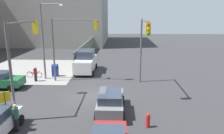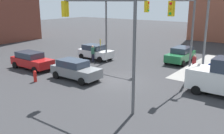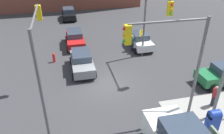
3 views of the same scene
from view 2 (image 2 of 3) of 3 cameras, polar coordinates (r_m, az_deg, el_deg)
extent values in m
plane|color=#333335|center=(20.60, 0.85, -3.06)|extent=(120.00, 120.00, 0.00)
cylinder|color=#59595B|center=(26.09, -1.33, 8.07)|extent=(0.18, 0.18, 6.50)
cylinder|color=#59595B|center=(24.53, 3.06, 14.95)|extent=(4.66, 0.12, 0.12)
cube|color=yellow|center=(23.32, 7.94, 13.53)|extent=(0.32, 0.36, 1.00)
sphere|color=red|center=(23.22, 8.37, 14.30)|extent=(0.18, 0.18, 0.18)
sphere|color=orange|center=(23.23, 8.34, 13.51)|extent=(0.18, 0.18, 0.18)
sphere|color=green|center=(23.24, 8.31, 12.72)|extent=(0.18, 0.18, 0.18)
cylinder|color=#59595B|center=(13.71, 5.05, 1.76)|extent=(0.18, 0.18, 6.50)
cylinder|color=#59595B|center=(14.91, -3.62, 14.98)|extent=(5.29, 0.12, 0.12)
cube|color=yellow|center=(16.75, -10.68, 12.93)|extent=(0.32, 0.36, 1.00)
sphere|color=red|center=(16.87, -11.16, 14.01)|extent=(0.18, 0.18, 0.18)
sphere|color=orange|center=(16.88, -11.10, 12.93)|extent=(0.18, 0.18, 0.18)
sphere|color=green|center=(16.89, -11.05, 11.84)|extent=(0.18, 0.18, 0.18)
cylinder|color=#59595B|center=(21.76, 17.77, 6.00)|extent=(0.18, 0.18, 6.50)
cylinder|color=#59595B|center=(19.45, 16.25, 14.41)|extent=(0.12, 4.44, 0.12)
cube|color=yellow|center=(17.41, 13.43, 12.85)|extent=(0.36, 0.32, 1.00)
sphere|color=red|center=(17.23, 13.25, 13.91)|extent=(0.18, 0.18, 0.18)
sphere|color=orange|center=(17.24, 13.19, 12.85)|extent=(0.18, 0.18, 0.18)
sphere|color=green|center=(17.25, 13.12, 11.79)|extent=(0.18, 0.18, 0.18)
cylinder|color=slate|center=(22.68, 20.71, 8.00)|extent=(0.20, 0.20, 8.00)
cylinder|color=#4C4C4C|center=(27.03, -2.70, 3.90)|extent=(0.08, 0.08, 2.40)
cube|color=yellow|center=(26.88, -2.72, 5.68)|extent=(0.48, 0.48, 0.64)
cube|color=navy|center=(22.29, 21.77, -1.21)|extent=(0.56, 0.64, 1.15)
cylinder|color=navy|center=(22.15, 21.91, 0.22)|extent=(0.56, 0.64, 0.56)
cylinder|color=red|center=(21.07, -17.17, -2.19)|extent=(0.26, 0.26, 0.80)
sphere|color=red|center=(20.96, -17.26, -1.09)|extent=(0.24, 0.24, 0.24)
cube|color=#B21919|center=(25.05, -17.76, 1.13)|extent=(4.49, 1.80, 0.75)
cube|color=#2D3847|center=(25.21, -18.36, 2.68)|extent=(2.52, 1.58, 0.55)
cylinder|color=black|center=(24.48, -13.90, 0.19)|extent=(0.64, 0.22, 0.64)
cylinder|color=black|center=(23.43, -17.28, -0.71)|extent=(0.64, 0.22, 0.64)
cylinder|color=black|center=(26.86, -18.06, 1.18)|extent=(0.64, 0.22, 0.64)
cylinder|color=black|center=(25.91, -21.28, 0.40)|extent=(0.64, 0.22, 0.64)
cube|color=white|center=(27.90, -3.73, 3.17)|extent=(3.92, 1.80, 0.75)
cube|color=#2D3847|center=(27.98, -4.24, 4.55)|extent=(2.19, 1.58, 0.55)
cylinder|color=black|center=(27.84, -0.42, 2.39)|extent=(0.64, 0.22, 0.64)
cylinder|color=black|center=(26.47, -2.78, 1.71)|extent=(0.64, 0.22, 0.64)
cylinder|color=black|center=(29.50, -4.55, 3.06)|extent=(0.64, 0.22, 0.64)
cylinder|color=black|center=(28.20, -6.96, 2.44)|extent=(0.64, 0.22, 0.64)
cube|color=slate|center=(20.88, -8.22, -0.97)|extent=(4.33, 1.80, 0.75)
cube|color=#2D3847|center=(20.96, -8.96, 0.89)|extent=(2.43, 1.58, 0.55)
cylinder|color=black|center=(20.66, -3.52, -2.11)|extent=(0.64, 0.22, 0.64)
cylinder|color=black|center=(19.39, -6.96, -3.34)|extent=(0.64, 0.22, 0.64)
cylinder|color=black|center=(22.60, -9.23, -0.77)|extent=(0.64, 0.22, 0.64)
cylinder|color=black|center=(21.45, -12.67, -1.80)|extent=(0.64, 0.22, 0.64)
cube|color=#1E6638|center=(27.28, 15.34, 2.40)|extent=(1.80, 4.28, 0.75)
cube|color=#2D3847|center=(27.47, 15.70, 3.84)|extent=(1.58, 2.40, 0.55)
cylinder|color=black|center=(25.73, 15.92, 0.76)|extent=(0.22, 0.64, 0.64)
cylinder|color=black|center=(26.39, 12.29, 1.34)|extent=(0.22, 0.64, 0.64)
cylinder|color=black|center=(28.40, 18.07, 1.90)|extent=(0.22, 0.64, 0.64)
cylinder|color=black|center=(29.01, 14.72, 2.41)|extent=(0.22, 0.64, 0.64)
cylinder|color=black|center=(18.41, 18.60, -5.04)|extent=(0.64, 0.22, 0.64)
cylinder|color=black|center=(20.32, 20.51, -3.34)|extent=(0.64, 0.22, 0.64)
cylinder|color=maroon|center=(24.11, 18.28, 1.48)|extent=(0.36, 0.36, 0.61)
sphere|color=tan|center=(24.03, 18.36, 2.42)|extent=(0.21, 0.21, 0.21)
cylinder|color=#1E1E2D|center=(24.27, 18.15, -0.09)|extent=(0.28, 0.28, 0.77)
cylinder|color=#2D664C|center=(26.70, -4.43, 3.72)|extent=(0.36, 0.36, 0.68)
sphere|color=tan|center=(26.61, -4.45, 4.68)|extent=(0.23, 0.23, 0.23)
cylinder|color=#1E1E2D|center=(26.86, -4.40, 2.11)|extent=(0.28, 0.28, 0.85)
torus|color=black|center=(25.05, 22.08, -0.13)|extent=(0.05, 0.71, 0.71)
torus|color=black|center=(24.07, 21.42, -0.64)|extent=(0.05, 0.71, 0.71)
cube|color=black|center=(24.51, 21.80, 0.03)|extent=(0.04, 1.04, 0.08)
cylinder|color=black|center=(24.19, 21.67, 0.44)|extent=(0.04, 0.04, 0.40)
torus|color=black|center=(28.82, -2.24, 2.83)|extent=(0.71, 0.05, 0.71)
torus|color=black|center=(29.47, -3.81, 3.08)|extent=(0.71, 0.05, 0.71)
cube|color=#1E5999|center=(29.11, -3.04, 3.30)|extent=(1.04, 0.04, 0.08)
cylinder|color=#1E5999|center=(29.24, -3.47, 3.83)|extent=(0.04, 0.04, 0.40)
camera|label=1|loc=(32.01, -29.34, 14.20)|focal=35.00mm
camera|label=3|loc=(13.55, 53.30, 23.57)|focal=35.00mm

